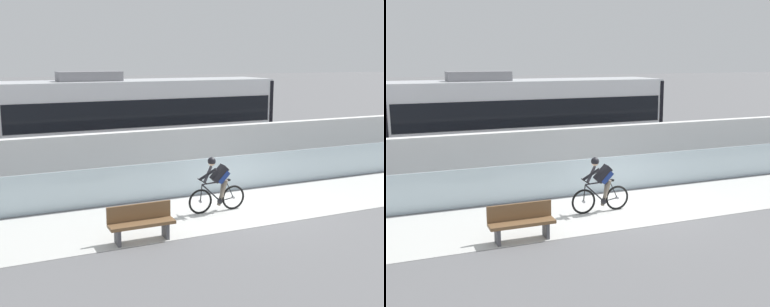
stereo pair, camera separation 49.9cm
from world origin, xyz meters
TOP-DOWN VIEW (x-y plane):
  - ground_plane at (0.00, 0.00)m, footprint 200.00×200.00m
  - bike_path_deck at (0.00, 0.00)m, footprint 32.00×3.20m
  - glass_parapet at (0.00, 1.85)m, footprint 32.00×0.05m
  - concrete_barrier_wall at (0.00, 3.65)m, footprint 32.00×0.36m
  - tram_rail_near at (0.00, 6.13)m, footprint 32.00×0.08m
  - tram_rail_far at (0.00, 7.57)m, footprint 32.00×0.08m
  - tram at (-1.06, 6.85)m, footprint 11.06×2.54m
  - cyclist_on_bike at (-0.94, 0.00)m, footprint 1.77×0.58m
  - bench at (-3.63, -1.29)m, footprint 1.60×0.45m

SIDE VIEW (x-z plane):
  - ground_plane at x=0.00m, z-range 0.00..0.00m
  - tram_rail_near at x=0.00m, z-range 0.00..0.01m
  - tram_rail_far at x=0.00m, z-range 0.00..0.01m
  - bike_path_deck at x=0.00m, z-range 0.00..0.01m
  - bench at x=-3.63m, z-range 0.03..0.92m
  - glass_parapet at x=0.00m, z-range 0.00..1.16m
  - cyclist_on_bike at x=-0.94m, z-range -0.02..1.59m
  - concrete_barrier_wall at x=0.00m, z-range 0.00..1.90m
  - tram at x=-1.06m, z-range -0.01..3.80m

